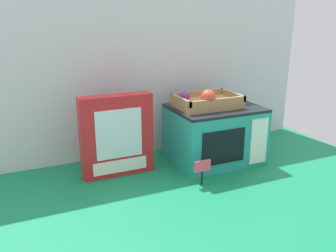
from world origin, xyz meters
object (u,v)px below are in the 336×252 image
object	(u,v)px
food_groups_crate	(206,102)
price_sign	(202,169)
toy_microwave	(214,134)
cookie_set_box	(117,136)

from	to	relation	value
food_groups_crate	price_sign	size ratio (longest dim) A/B	2.68
toy_microwave	food_groups_crate	size ratio (longest dim) A/B	1.41
toy_microwave	cookie_set_box	distance (m)	0.44
cookie_set_box	price_sign	xyz separation A→B (m)	(0.26, -0.23, -0.10)
toy_microwave	price_sign	distance (m)	0.27
toy_microwave	cookie_set_box	bearing A→B (deg)	175.72
toy_microwave	price_sign	xyz separation A→B (m)	(-0.17, -0.20, -0.06)
toy_microwave	food_groups_crate	xyz separation A→B (m)	(-0.04, 0.01, 0.15)
toy_microwave	cookie_set_box	world-z (taller)	cookie_set_box
food_groups_crate	cookie_set_box	world-z (taller)	food_groups_crate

